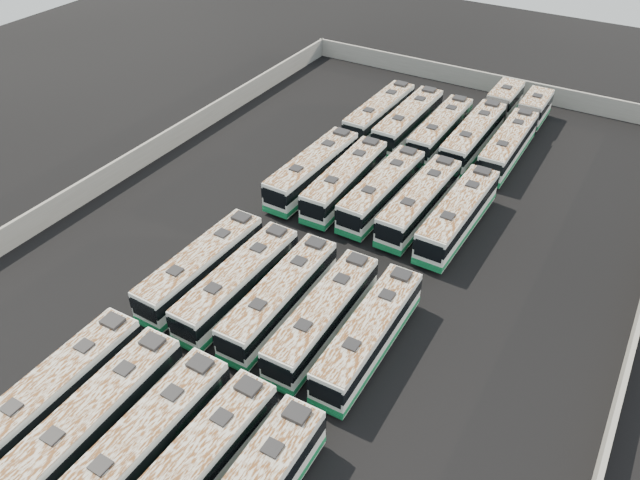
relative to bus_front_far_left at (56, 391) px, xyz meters
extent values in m
plane|color=black|center=(6.21, 21.79, -1.72)|extent=(140.00, 140.00, 0.00)
cube|color=gray|center=(6.21, 58.09, -0.62)|extent=(45.20, 0.30, 2.20)
cube|color=gray|center=(28.51, 21.79, -0.62)|extent=(0.30, 73.20, 2.20)
cube|color=gray|center=(-16.09, 21.79, -0.62)|extent=(0.30, 73.20, 2.20)
cube|color=white|center=(0.00, 0.00, -0.02)|extent=(2.61, 11.84, 2.71)
cube|color=#137A43|center=(0.00, 0.00, -1.01)|extent=(2.66, 11.89, 0.41)
cube|color=black|center=(0.00, 0.00, 0.43)|extent=(2.67, 11.90, 0.91)
cube|color=beige|center=(0.00, 0.00, 1.36)|extent=(2.56, 11.60, 0.07)
cube|color=black|center=(0.03, -2.60, 1.46)|extent=(0.95, 0.95, 0.14)
cube|color=black|center=(-0.03, 2.59, 1.46)|extent=(0.95, 0.95, 0.14)
cube|color=black|center=(-0.06, 4.96, 1.51)|extent=(1.29, 1.10, 0.26)
cylinder|color=black|center=(1.10, -3.77, -1.22)|extent=(0.29, 0.99, 0.98)
cylinder|color=black|center=(-1.10, 3.76, -1.22)|extent=(0.29, 0.99, 0.98)
cylinder|color=black|center=(1.00, 3.79, -1.22)|extent=(0.29, 0.99, 0.98)
cube|color=white|center=(3.40, -0.11, 0.00)|extent=(2.69, 11.95, 2.73)
cube|color=#137A43|center=(3.40, -0.11, -1.00)|extent=(2.74, 12.00, 0.42)
cube|color=black|center=(3.40, -0.11, 0.45)|extent=(2.75, 12.01, 0.91)
cube|color=beige|center=(3.40, -0.11, 1.39)|extent=(2.63, 11.71, 0.07)
cube|color=black|center=(3.44, -2.73, 1.49)|extent=(0.96, 0.96, 0.14)
cube|color=black|center=(3.35, 2.51, 1.49)|extent=(0.96, 0.96, 0.14)
cube|color=black|center=(3.31, 4.90, 1.54)|extent=(1.31, 1.11, 0.26)
cylinder|color=black|center=(2.40, -3.94, -1.22)|extent=(0.30, 1.00, 0.99)
cylinder|color=black|center=(2.27, 3.69, -1.22)|extent=(0.30, 1.00, 0.99)
cylinder|color=black|center=(4.39, 3.72, -1.22)|extent=(0.30, 1.00, 0.99)
cube|color=white|center=(6.90, -0.06, 0.01)|extent=(2.57, 11.99, 2.74)
cube|color=#137A43|center=(6.90, -0.06, -1.00)|extent=(2.62, 12.04, 0.42)
cube|color=black|center=(6.90, -0.06, 0.46)|extent=(2.63, 12.05, 0.92)
cube|color=beige|center=(6.90, -0.06, 1.41)|extent=(2.52, 11.75, 0.07)
cube|color=black|center=(6.88, -2.69, 1.51)|extent=(0.95, 0.95, 0.14)
cube|color=black|center=(6.91, 2.58, 1.51)|extent=(0.95, 0.95, 0.14)
cube|color=black|center=(6.93, 4.97, 1.56)|extent=(1.30, 1.11, 0.26)
cylinder|color=black|center=(5.85, 3.78, -1.22)|extent=(0.29, 1.00, 1.00)
cylinder|color=black|center=(7.99, 3.77, -1.22)|extent=(0.29, 1.00, 1.00)
cube|color=white|center=(10.22, 0.07, -0.01)|extent=(2.68, 11.91, 2.72)
cube|color=black|center=(10.22, 0.07, 0.44)|extent=(2.74, 11.97, 0.91)
cube|color=beige|center=(10.22, 0.07, 1.38)|extent=(2.63, 11.67, 0.07)
cube|color=black|center=(10.26, 2.68, 1.48)|extent=(0.96, 0.96, 0.14)
cube|color=black|center=(10.30, 5.06, 1.53)|extent=(1.30, 1.11, 0.26)
cylinder|color=black|center=(9.23, 3.89, -1.22)|extent=(0.29, 0.99, 0.99)
cylinder|color=black|center=(11.34, 3.85, -1.22)|extent=(0.29, 0.99, 0.99)
cube|color=black|center=(13.67, 2.47, 1.52)|extent=(0.97, 0.97, 0.14)
cube|color=black|center=(13.62, 4.87, 1.57)|extent=(1.33, 1.13, 0.26)
cylinder|color=black|center=(12.58, 3.65, -1.21)|extent=(0.30, 1.01, 1.00)
cylinder|color=black|center=(14.72, 3.69, -1.21)|extent=(0.30, 1.01, 1.00)
cube|color=white|center=(0.00, 13.34, -0.04)|extent=(2.70, 11.72, 2.67)
cube|color=#137A43|center=(0.00, 13.34, -1.01)|extent=(2.75, 11.78, 0.41)
cube|color=black|center=(0.00, 13.34, 0.41)|extent=(2.76, 11.79, 0.89)
cube|color=black|center=(-0.13, 7.49, 0.28)|extent=(2.14, 0.11, 1.41)
cube|color=#137A43|center=(-0.13, 7.49, -1.21)|extent=(2.43, 0.16, 0.27)
cube|color=beige|center=(0.00, 13.34, 1.33)|extent=(2.64, 11.49, 0.07)
cube|color=black|center=(-0.06, 10.77, 1.43)|extent=(0.94, 0.94, 0.14)
cube|color=black|center=(0.06, 15.91, 1.43)|extent=(0.94, 0.94, 0.14)
cube|color=black|center=(0.11, 18.24, 1.48)|extent=(1.29, 1.10, 0.25)
cylinder|color=black|center=(-1.13, 9.63, -1.23)|extent=(0.29, 0.98, 0.97)
cylinder|color=black|center=(0.96, 9.58, -1.23)|extent=(0.29, 0.98, 0.97)
cylinder|color=black|center=(-0.96, 17.10, -1.23)|extent=(0.29, 0.98, 0.97)
cylinder|color=black|center=(1.13, 17.05, -1.23)|extent=(0.29, 0.98, 0.97)
cube|color=white|center=(3.37, 13.24, -0.03)|extent=(2.61, 11.75, 2.68)
cube|color=#137A43|center=(3.37, 13.24, -1.01)|extent=(2.66, 11.80, 0.41)
cube|color=black|center=(3.37, 13.24, 0.41)|extent=(2.67, 11.81, 0.90)
cube|color=black|center=(3.29, 7.36, 0.29)|extent=(2.15, 0.09, 1.42)
cube|color=#137A43|center=(3.29, 7.36, -1.21)|extent=(2.44, 0.14, 0.27)
cube|color=beige|center=(3.37, 13.24, 1.34)|extent=(2.56, 11.51, 0.07)
cube|color=black|center=(3.33, 10.66, 1.44)|extent=(0.94, 0.94, 0.14)
cube|color=black|center=(3.41, 15.82, 1.44)|extent=(0.94, 0.94, 0.14)
cube|color=black|center=(3.44, 18.16, 1.49)|extent=(1.28, 1.09, 0.25)
cylinder|color=black|center=(2.27, 9.51, -1.23)|extent=(0.29, 0.98, 0.98)
cylinder|color=black|center=(4.36, 9.48, -1.23)|extent=(0.29, 0.98, 0.98)
cylinder|color=black|center=(2.38, 17.00, -1.23)|extent=(0.29, 0.98, 0.98)
cylinder|color=black|center=(4.47, 16.97, -1.23)|extent=(0.29, 0.98, 0.98)
cube|color=white|center=(6.78, 13.48, -0.04)|extent=(2.59, 11.68, 2.67)
cube|color=#137A43|center=(6.78, 13.48, -1.02)|extent=(2.64, 11.73, 0.41)
cube|color=black|center=(6.78, 13.48, 0.40)|extent=(2.65, 11.74, 0.89)
cube|color=black|center=(6.86, 7.64, 0.28)|extent=(2.14, 0.09, 1.41)
cube|color=#137A43|center=(6.86, 7.64, -1.21)|extent=(2.43, 0.13, 0.27)
cube|color=beige|center=(6.78, 13.48, 1.32)|extent=(2.53, 11.45, 0.07)
cube|color=black|center=(6.82, 10.92, 1.42)|extent=(0.93, 0.93, 0.14)
cube|color=black|center=(6.75, 16.04, 1.42)|extent=(0.93, 0.93, 0.14)
cube|color=black|center=(6.72, 18.37, 1.47)|extent=(1.28, 1.09, 0.25)
cylinder|color=black|center=(5.80, 9.74, -1.23)|extent=(0.29, 0.97, 0.97)
cylinder|color=black|center=(7.87, 9.77, -1.23)|extent=(0.29, 0.97, 0.97)
cylinder|color=black|center=(5.69, 17.19, -1.23)|extent=(0.29, 0.97, 0.97)
cylinder|color=black|center=(7.77, 17.22, -1.23)|extent=(0.29, 0.97, 0.97)
cube|color=white|center=(10.29, 13.37, -0.05)|extent=(2.61, 11.62, 2.65)
cube|color=#137A43|center=(10.29, 13.37, -1.02)|extent=(2.66, 11.67, 0.41)
cube|color=black|center=(10.29, 13.37, 0.39)|extent=(2.67, 11.68, 0.89)
cube|color=black|center=(10.39, 7.56, 0.26)|extent=(2.12, 0.10, 1.40)
cube|color=#137A43|center=(10.39, 7.56, -1.21)|extent=(2.41, 0.14, 0.27)
cube|color=beige|center=(10.29, 13.37, 1.31)|extent=(2.55, 11.39, 0.07)
cube|color=black|center=(10.33, 10.83, 1.40)|extent=(0.93, 0.93, 0.14)
cube|color=black|center=(10.25, 15.92, 1.40)|extent=(0.93, 0.93, 0.14)
cube|color=black|center=(10.21, 18.24, 1.45)|extent=(1.27, 1.08, 0.25)
cylinder|color=black|center=(9.32, 9.65, -1.23)|extent=(0.29, 0.97, 0.97)
cylinder|color=black|center=(11.39, 9.69, -1.23)|extent=(0.29, 0.97, 0.97)
cylinder|color=black|center=(9.20, 17.06, -1.23)|extent=(0.29, 0.97, 0.97)
cylinder|color=black|center=(11.26, 17.10, -1.23)|extent=(0.29, 0.97, 0.97)
cube|color=white|center=(13.67, 13.47, -0.05)|extent=(2.59, 11.61, 2.65)
cube|color=#137A43|center=(13.67, 13.47, -1.02)|extent=(2.64, 11.66, 0.41)
cube|color=black|center=(13.67, 13.47, 0.39)|extent=(2.65, 11.67, 0.89)
cube|color=black|center=(13.76, 7.67, 0.26)|extent=(2.12, 0.09, 1.40)
cube|color=#137A43|center=(13.76, 7.67, -1.21)|extent=(2.41, 0.14, 0.27)
cube|color=beige|center=(13.67, 13.47, 1.30)|extent=(2.54, 11.38, 0.07)
cube|color=black|center=(13.71, 10.93, 1.40)|extent=(0.93, 0.93, 0.14)
cube|color=black|center=(13.63, 16.02, 1.40)|extent=(0.93, 0.93, 0.14)
cube|color=black|center=(13.59, 18.34, 1.45)|extent=(1.27, 1.08, 0.25)
cylinder|color=black|center=(12.69, 9.75, -1.23)|extent=(0.29, 0.97, 0.96)
cylinder|color=black|center=(14.76, 9.79, -1.23)|extent=(0.29, 0.97, 0.96)
cylinder|color=black|center=(12.58, 17.16, -1.23)|extent=(0.29, 0.97, 0.96)
cylinder|color=black|center=(14.64, 17.19, -1.23)|extent=(0.29, 0.97, 0.96)
cube|color=white|center=(-0.06, 29.20, 0.03)|extent=(2.79, 12.20, 2.78)
cube|color=#137A43|center=(-0.06, 29.20, -0.99)|extent=(2.84, 12.25, 0.43)
cube|color=black|center=(-0.06, 29.20, 0.49)|extent=(2.86, 12.26, 0.93)
cube|color=black|center=(-0.19, 23.11, 0.36)|extent=(2.23, 0.11, 1.47)
cube|color=#137A43|center=(-0.19, 23.11, -1.19)|extent=(2.53, 0.15, 0.28)
cube|color=beige|center=(-0.06, 29.20, 1.45)|extent=(2.74, 11.95, 0.07)
cube|color=black|center=(-0.12, 26.53, 1.55)|extent=(0.98, 0.98, 0.14)
cube|color=black|center=(0.00, 31.87, 1.55)|extent=(0.98, 0.98, 0.14)
cube|color=black|center=(0.05, 34.30, 1.60)|extent=(1.34, 1.14, 0.26)
cylinder|color=black|center=(-1.23, 25.34, -1.21)|extent=(0.31, 1.02, 1.01)
cylinder|color=black|center=(0.94, 25.29, -1.21)|extent=(0.31, 1.02, 1.01)
cylinder|color=black|center=(-1.06, 33.11, -1.21)|extent=(0.31, 1.02, 1.01)
cylinder|color=black|center=(1.11, 33.06, -1.21)|extent=(0.31, 1.02, 1.01)
cube|color=white|center=(3.31, 29.18, 0.00)|extent=(2.72, 11.96, 2.73)
cube|color=#137A43|center=(3.31, 29.18, -1.00)|extent=(2.77, 12.01, 0.42)
cube|color=black|center=(3.31, 29.18, 0.45)|extent=(2.78, 12.02, 0.91)
cube|color=black|center=(3.43, 23.20, 0.32)|extent=(2.18, 0.10, 1.44)
cube|color=#137A43|center=(3.43, 23.20, -1.20)|extent=(2.48, 0.15, 0.28)
cube|color=beige|center=(3.31, 29.18, 1.39)|extent=(2.67, 11.72, 0.07)
cube|color=black|center=(3.37, 26.56, 1.49)|extent=(0.96, 0.96, 0.14)
cube|color=black|center=(3.26, 31.80, 1.49)|extent=(0.96, 0.96, 0.14)
cube|color=black|center=(3.21, 34.18, 1.54)|extent=(1.31, 1.12, 0.26)
cylinder|color=black|center=(2.33, 25.35, -1.22)|extent=(0.30, 1.00, 0.99)
cylinder|color=black|center=(4.45, 25.39, -1.22)|extent=(0.30, 1.00, 0.99)
cylinder|color=black|center=(2.17, 32.97, -1.22)|extent=(0.30, 1.00, 0.99)
cylinder|color=black|center=(4.30, 33.01, -1.22)|extent=(0.30, 1.00, 0.99)
cube|color=white|center=(6.82, 29.38, -0.02)|extent=(2.72, 11.86, 2.71)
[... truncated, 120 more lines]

